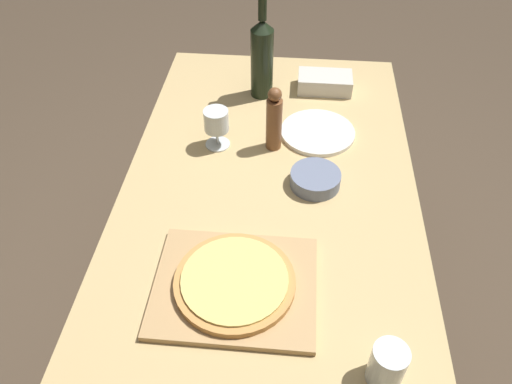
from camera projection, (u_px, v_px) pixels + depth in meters
ground_plane at (265, 329)px, 1.93m from camera, size 12.00×12.00×0.00m
dining_table at (268, 216)px, 1.48m from camera, size 0.85×1.55×0.74m
cutting_board at (235, 286)px, 1.18m from camera, size 0.38×0.31×0.02m
pizza at (235, 281)px, 1.17m from camera, size 0.29×0.29×0.02m
wine_bottle at (262, 57)px, 1.68m from camera, size 0.08×0.08×0.36m
pepper_mill at (273, 120)px, 1.50m from camera, size 0.05×0.05×0.21m
wine_glass at (216, 122)px, 1.52m from camera, size 0.08×0.08×0.13m
small_bowl at (315, 179)px, 1.43m from camera, size 0.14×0.14×0.04m
drinking_tumbler at (387, 365)px, 0.99m from camera, size 0.07×0.07×0.10m
dinner_plate at (318, 132)px, 1.61m from camera, size 0.24×0.24×0.01m
food_container at (325, 82)px, 1.78m from camera, size 0.19×0.11×0.06m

